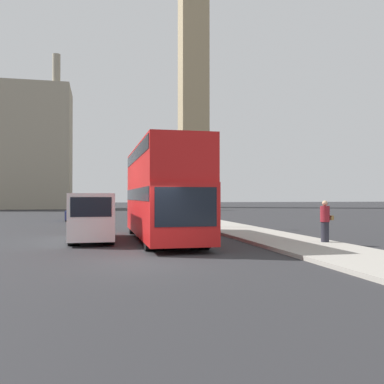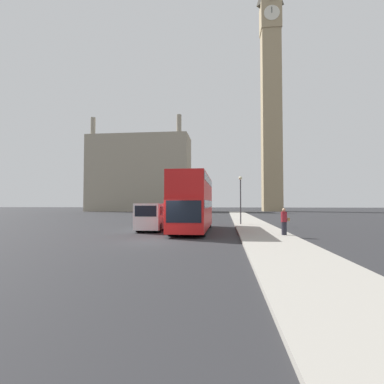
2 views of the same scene
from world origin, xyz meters
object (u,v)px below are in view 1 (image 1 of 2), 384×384
pedestrian (325,221)px  parked_sedan (77,213)px  clock_tower (193,22)px  white_van (92,215)px  red_double_decker_bus (162,189)px  street_lamp (210,177)px

pedestrian → parked_sedan: bearing=116.8°
clock_tower → white_van: bearing=-107.0°
red_double_decker_bus → pedestrian: 7.61m
white_van → pedestrian: bearing=-23.1°
white_van → street_lamp: street_lamp is taller
white_van → red_double_decker_bus: bearing=-8.9°
red_double_decker_bus → parked_sedan: bearing=104.3°
clock_tower → pedestrian: (-9.38, -66.88, -36.40)m
red_double_decker_bus → white_van: 3.59m
pedestrian → parked_sedan: pedestrian is taller
red_double_decker_bus → white_van: size_ratio=1.85×
pedestrian → white_van: bearing=156.9°
red_double_decker_bus → pedestrian: bearing=-29.4°
clock_tower → parked_sedan: 61.33m
red_double_decker_bus → parked_sedan: size_ratio=2.42×
red_double_decker_bus → pedestrian: size_ratio=6.22×
white_van → parked_sedan: bearing=94.6°
white_van → parked_sedan: white_van is taller
pedestrian → street_lamp: 10.76m
clock_tower → parked_sedan: size_ratio=15.96×
red_double_decker_bus → street_lamp: bearing=57.6°
street_lamp → parked_sedan: bearing=126.4°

